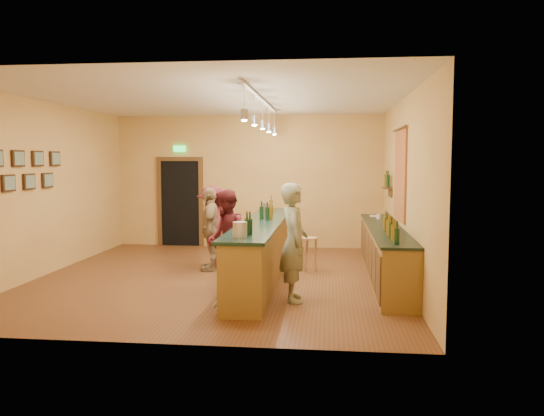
# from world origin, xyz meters

# --- Properties ---
(floor) EXTENTS (7.00, 7.00, 0.00)m
(floor) POSITION_xyz_m (0.00, 0.00, 0.00)
(floor) COLOR brown
(floor) RESTS_ON ground
(ceiling) EXTENTS (6.50, 7.00, 0.02)m
(ceiling) POSITION_xyz_m (0.00, 0.00, 3.20)
(ceiling) COLOR silver
(ceiling) RESTS_ON wall_back
(wall_back) EXTENTS (6.50, 0.02, 3.20)m
(wall_back) POSITION_xyz_m (0.00, 3.50, 1.60)
(wall_back) COLOR #C48949
(wall_back) RESTS_ON floor
(wall_front) EXTENTS (6.50, 0.02, 3.20)m
(wall_front) POSITION_xyz_m (0.00, -3.50, 1.60)
(wall_front) COLOR #C48949
(wall_front) RESTS_ON floor
(wall_left) EXTENTS (0.02, 7.00, 3.20)m
(wall_left) POSITION_xyz_m (-3.25, 0.00, 1.60)
(wall_left) COLOR #C48949
(wall_left) RESTS_ON floor
(wall_right) EXTENTS (0.02, 7.00, 3.20)m
(wall_right) POSITION_xyz_m (3.25, 0.00, 1.60)
(wall_right) COLOR #C48949
(wall_right) RESTS_ON floor
(doorway) EXTENTS (1.15, 0.09, 2.48)m
(doorway) POSITION_xyz_m (-1.70, 3.47, 1.13)
(doorway) COLOR black
(doorway) RESTS_ON wall_back
(tapestry) EXTENTS (0.03, 1.40, 1.60)m
(tapestry) POSITION_xyz_m (3.23, 0.40, 1.85)
(tapestry) COLOR #9A361E
(tapestry) RESTS_ON wall_right
(bottle_shelf) EXTENTS (0.17, 0.55, 0.54)m
(bottle_shelf) POSITION_xyz_m (3.17, 1.90, 1.67)
(bottle_shelf) COLOR #4D3417
(bottle_shelf) RESTS_ON wall_right
(picture_grid) EXTENTS (0.06, 2.20, 0.70)m
(picture_grid) POSITION_xyz_m (-3.21, -0.75, 1.95)
(picture_grid) COLOR #382111
(picture_grid) RESTS_ON wall_left
(back_counter) EXTENTS (0.60, 4.55, 1.27)m
(back_counter) POSITION_xyz_m (2.97, 0.18, 0.49)
(back_counter) COLOR olive
(back_counter) RESTS_ON floor
(tasting_bar) EXTENTS (0.73, 5.10, 1.38)m
(tasting_bar) POSITION_xyz_m (0.79, -0.00, 0.61)
(tasting_bar) COLOR olive
(tasting_bar) RESTS_ON floor
(pendant_track) EXTENTS (0.11, 4.60, 0.50)m
(pendant_track) POSITION_xyz_m (0.79, -0.00, 2.98)
(pendant_track) COLOR silver
(pendant_track) RESTS_ON ceiling
(bartender) EXTENTS (0.53, 0.71, 1.78)m
(bartender) POSITION_xyz_m (1.45, -1.44, 0.89)
(bartender) COLOR gray
(bartender) RESTS_ON floor
(customer_a) EXTENTS (0.80, 0.93, 1.63)m
(customer_a) POSITION_xyz_m (0.24, -0.59, 0.82)
(customer_a) COLOR #59191E
(customer_a) RESTS_ON floor
(customer_b) EXTENTS (0.54, 0.99, 1.61)m
(customer_b) POSITION_xyz_m (-0.31, 0.65, 0.80)
(customer_b) COLOR #997A51
(customer_b) RESTS_ON floor
(customer_c) EXTENTS (0.80, 1.15, 1.62)m
(customer_c) POSITION_xyz_m (-0.31, 0.89, 0.81)
(customer_c) COLOR #59191E
(customer_c) RESTS_ON floor
(bar_stool) EXTENTS (0.32, 0.32, 0.66)m
(bar_stool) POSITION_xyz_m (1.60, 0.67, 0.51)
(bar_stool) COLOR olive
(bar_stool) RESTS_ON floor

